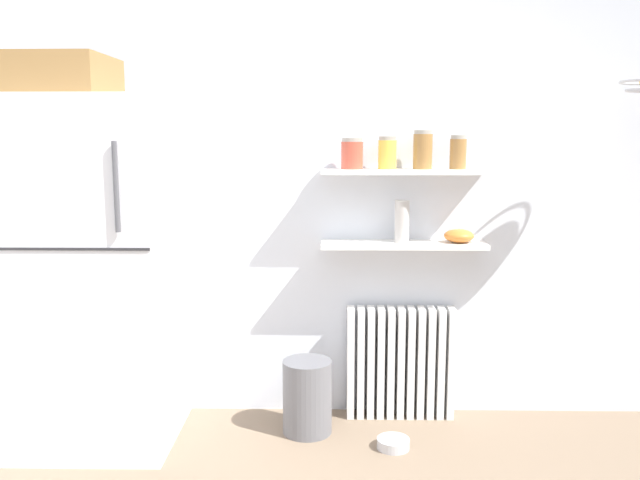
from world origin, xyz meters
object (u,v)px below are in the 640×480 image
(trash_bin, at_px, (307,397))
(storage_jar_2, at_px, (423,150))
(pet_food_bowl, at_px, (393,443))
(vase, at_px, (402,221))
(radiator, at_px, (400,362))
(storage_jar_1, at_px, (387,153))
(shelf_bowl, at_px, (459,236))
(refrigerator, at_px, (94,264))
(storage_jar_0, at_px, (352,154))
(storage_jar_3, at_px, (458,153))

(trash_bin, bearing_deg, storage_jar_2, 17.11)
(trash_bin, height_order, pet_food_bowl, trash_bin)
(trash_bin, xyz_separation_m, pet_food_bowl, (0.44, -0.18, -0.17))
(trash_bin, bearing_deg, vase, 20.31)
(radiator, xyz_separation_m, trash_bin, (-0.51, -0.22, -0.12))
(storage_jar_1, height_order, shelf_bowl, storage_jar_1)
(refrigerator, xyz_separation_m, storage_jar_2, (1.68, 0.25, 0.57))
(storage_jar_0, relative_size, vase, 0.72)
(radiator, distance_m, vase, 0.79)
(refrigerator, distance_m, pet_food_bowl, 1.76)
(storage_jar_3, height_order, vase, storage_jar_3)
(vase, bearing_deg, radiator, 73.21)
(radiator, height_order, storage_jar_0, storage_jar_0)
(storage_jar_0, distance_m, storage_jar_2, 0.37)
(radiator, distance_m, storage_jar_2, 1.18)
(storage_jar_2, bearing_deg, vase, 180.00)
(radiator, bearing_deg, storage_jar_0, -173.83)
(storage_jar_1, relative_size, shelf_bowl, 1.07)
(trash_bin, distance_m, pet_food_bowl, 0.51)
(vase, height_order, pet_food_bowl, vase)
(storage_jar_0, height_order, shelf_bowl, storage_jar_0)
(refrigerator, distance_m, storage_jar_3, 1.96)
(refrigerator, xyz_separation_m, trash_bin, (1.07, 0.06, -0.72))
(storage_jar_1, bearing_deg, vase, -0.00)
(radiator, height_order, trash_bin, radiator)
(refrigerator, distance_m, trash_bin, 1.29)
(shelf_bowl, relative_size, trash_bin, 0.41)
(storage_jar_0, distance_m, storage_jar_1, 0.18)
(storage_jar_3, xyz_separation_m, shelf_bowl, (0.02, -0.00, -0.44))
(refrigerator, relative_size, trash_bin, 4.94)
(storage_jar_3, distance_m, vase, 0.46)
(storage_jar_1, distance_m, vase, 0.37)
(trash_bin, bearing_deg, shelf_bowl, 12.95)
(storage_jar_0, distance_m, pet_food_bowl, 1.50)
(refrigerator, xyz_separation_m, radiator, (1.58, 0.28, -0.60))
(vase, relative_size, pet_food_bowl, 1.37)
(vase, bearing_deg, trash_bin, -159.69)
(storage_jar_0, relative_size, pet_food_bowl, 0.98)
(storage_jar_0, bearing_deg, storage_jar_1, 0.00)
(storage_jar_3, bearing_deg, radiator, 173.83)
(storage_jar_1, height_order, trash_bin, storage_jar_1)
(refrigerator, distance_m, vase, 1.61)
(storage_jar_0, distance_m, storage_jar_3, 0.55)
(storage_jar_1, xyz_separation_m, vase, (0.08, -0.00, -0.36))
(refrigerator, distance_m, storage_jar_1, 1.61)
(vase, height_order, shelf_bowl, vase)
(radiator, relative_size, storage_jar_1, 3.66)
(storage_jar_2, xyz_separation_m, vase, (-0.10, 0.00, -0.38))
(refrigerator, xyz_separation_m, storage_jar_0, (1.31, 0.25, 0.55))
(refrigerator, height_order, vase, refrigerator)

